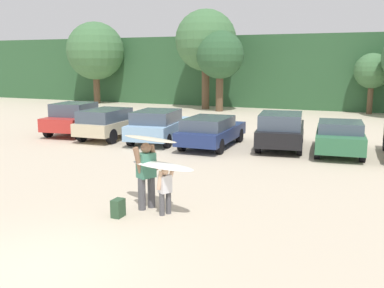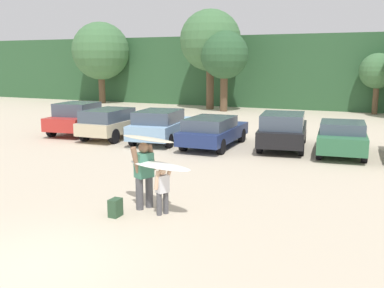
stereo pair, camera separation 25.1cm
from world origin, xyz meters
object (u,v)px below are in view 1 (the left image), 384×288
Objects in this scene: parked_car_red at (76,118)px; parked_car_black at (281,130)px; person_adult at (146,172)px; backpack_dropped at (118,208)px; person_child at (165,188)px; parked_car_forest_green at (340,136)px; parked_car_champagne at (110,122)px; parked_car_sky_blue at (159,125)px; parked_car_navy at (211,131)px; surfboard_cream at (150,139)px; surfboard_white at (162,166)px.

parked_car_red is 0.92× the size of parked_car_black.
backpack_dropped is at bearing 94.58° from person_adult.
backpack_dropped is at bearing 58.53° from person_child.
parked_car_red reaches higher than parked_car_forest_green.
parked_car_champagne is 0.98× the size of parked_car_sky_blue.
parked_car_sky_blue reaches higher than backpack_dropped.
parked_car_navy reaches higher than backpack_dropped.
person_child is at bearing 166.64° from parked_car_black.
surfboard_cream is 0.96× the size of surfboard_white.
parked_car_champagne is at bearing 84.88° from parked_car_sky_blue.
parked_car_navy is 2.66× the size of person_adult.
parked_car_forest_green is (10.78, 0.57, -0.08)m from parked_car_champagne.
person_child is 0.62× the size of surfboard_white.
parked_car_navy is 5.45m from parked_car_forest_green.
parked_car_forest_green is at bearing 66.99° from backpack_dropped.
parked_car_navy is at bearing -101.72° from parked_car_red.
surfboard_white is (9.82, -9.44, 0.40)m from parked_car_red.
surfboard_white is at bearing 166.25° from parked_car_black.
person_adult is 0.94× the size of surfboard_cream.
surfboard_cream reaches higher than backpack_dropped.
parked_car_sky_blue reaches higher than parked_car_champagne.
backpack_dropped is (-4.30, -10.12, -0.51)m from parked_car_forest_green.
parked_car_red is at bearing 84.12° from parked_car_forest_green.
parked_car_sky_blue reaches higher than person_child.
parked_car_black is 10.57m from backpack_dropped.
surfboard_cream is at bearing -13.61° from surfboard_white.
parked_car_red is 13.63m from surfboard_white.
parked_car_black is at bearing 77.59° from parked_car_forest_green.
parked_car_black reaches higher than parked_car_navy.
person_adult is (-3.96, -9.28, 0.25)m from parked_car_forest_green.
parked_car_champagne is at bearing -25.22° from person_adult.
parked_car_champagne is 11.07m from person_adult.
parked_car_navy is 9.09m from person_child.
parked_car_champagne is at bearing 87.32° from parked_car_navy.
parked_car_black is 2.58× the size of surfboard_cream.
surfboard_cream is at bearing -156.79° from person_adult.
person_child is 2.66× the size of backpack_dropped.
surfboard_white is at bearing 171.49° from surfboard_cream.
parked_car_red is 13.67m from person_child.
parked_car_champagne is at bearing -38.72° from surfboard_white.
person_child is (-3.30, -9.51, -0.06)m from parked_car_forest_green.
parked_car_forest_green reaches higher than surfboard_white.
person_adult reaches higher than backpack_dropped.
surfboard_white is (-0.88, -9.78, 0.42)m from parked_car_black.
parked_car_black reaches higher than backpack_dropped.
person_adult reaches higher than parked_car_sky_blue.
parked_car_black is 9.81m from person_child.
parked_car_black is 9.66m from person_adult.
backpack_dropped is at bearing 161.53° from parked_car_black.
parked_car_forest_green is 3.70× the size of person_child.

